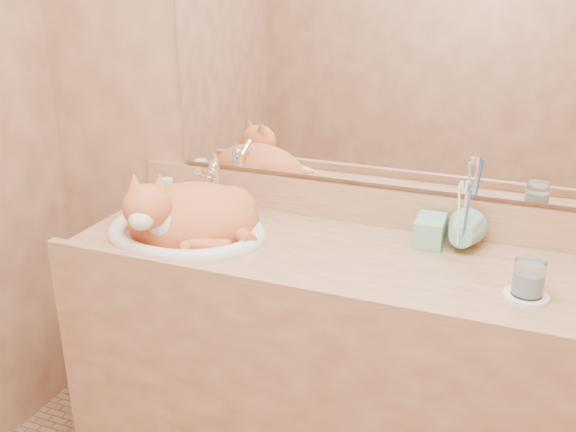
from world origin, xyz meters
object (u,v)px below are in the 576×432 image
at_px(vanity_counter, 340,383).
at_px(water_glass, 529,278).
at_px(cat, 188,213).
at_px(sink_basin, 185,210).
at_px(soap_dispenser, 428,222).
at_px(toothbrush_cup, 460,239).

xyz_separation_m(vanity_counter, water_glass, (0.48, -0.06, 0.48)).
bearing_deg(cat, water_glass, -25.89).
height_order(sink_basin, water_glass, sink_basin).
xyz_separation_m(soap_dispenser, water_glass, (0.28, -0.18, -0.04)).
xyz_separation_m(sink_basin, water_glass, (0.98, -0.04, -0.02)).
relative_size(sink_basin, water_glass, 5.47).
relative_size(soap_dispenser, toothbrush_cup, 1.62).
bearing_deg(soap_dispenser, cat, -170.93).
bearing_deg(sink_basin, vanity_counter, -2.02).
distance_m(sink_basin, toothbrush_cup, 0.80).
bearing_deg(water_glass, cat, 177.01).
bearing_deg(soap_dispenser, water_glass, -34.88).
xyz_separation_m(sink_basin, toothbrush_cup, (0.79, 0.14, -0.02)).
height_order(vanity_counter, toothbrush_cup, toothbrush_cup).
relative_size(sink_basin, toothbrush_cup, 4.36).
relative_size(soap_dispenser, water_glass, 2.03).
bearing_deg(vanity_counter, soap_dispenser, 30.03).
distance_m(sink_basin, water_glass, 0.98).
height_order(cat, toothbrush_cup, cat).
bearing_deg(sink_basin, soap_dispenser, 6.88).
height_order(sink_basin, soap_dispenser, soap_dispenser).
xyz_separation_m(vanity_counter, cat, (-0.49, -0.01, 0.49)).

